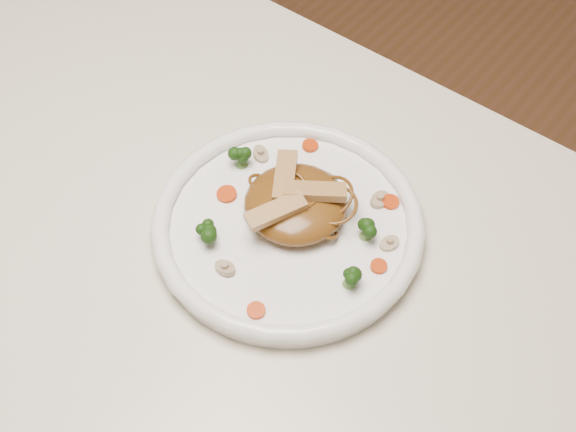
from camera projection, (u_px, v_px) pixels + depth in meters
The scene contains 19 objects.
table at pixel (185, 294), 0.92m from camera, with size 1.20×0.80×0.75m.
plate at pixel (288, 228), 0.84m from camera, with size 0.30×0.30×0.02m, color white.
noodle_mound at pixel (296, 203), 0.83m from camera, with size 0.11×0.11×0.04m, color brown.
chicken_a at pixel (315, 191), 0.82m from camera, with size 0.07×0.02×0.01m, color tan.
chicken_b at pixel (285, 176), 0.83m from camera, with size 0.07×0.02×0.01m, color tan.
chicken_c at pixel (276, 211), 0.80m from camera, with size 0.07×0.02×0.01m, color tan.
broccoli_0 at pixel (366, 228), 0.81m from camera, with size 0.02×0.02×0.03m, color #1C400D, non-canonical shape.
broccoli_1 at pixel (241, 157), 0.88m from camera, with size 0.03×0.03×0.03m, color #1C400D, non-canonical shape.
broccoli_2 at pixel (209, 230), 0.81m from camera, with size 0.03×0.03×0.03m, color #1C400D, non-canonical shape.
broccoli_3 at pixel (350, 275), 0.78m from camera, with size 0.03×0.03×0.03m, color #1C400D, non-canonical shape.
carrot_0 at pixel (391, 202), 0.85m from camera, with size 0.02×0.02×0.01m, color #BC3806.
carrot_1 at pixel (227, 194), 0.86m from camera, with size 0.02×0.02×0.01m, color #BC3806.
carrot_2 at pixel (379, 266), 0.80m from camera, with size 0.02×0.02×0.01m, color #BC3806.
carrot_3 at pixel (310, 146), 0.90m from camera, with size 0.02×0.02×0.01m, color #BC3806.
carrot_4 at pixel (256, 310), 0.77m from camera, with size 0.02×0.02×0.01m, color #BC3806.
mushroom_0 at pixel (225, 268), 0.80m from camera, with size 0.02×0.02×0.01m, color tan.
mushroom_1 at pixel (389, 243), 0.82m from camera, with size 0.02×0.02×0.01m, color tan.
mushroom_2 at pixel (261, 154), 0.89m from camera, with size 0.02×0.02×0.01m, color tan.
mushroom_3 at pixel (380, 200), 0.85m from camera, with size 0.03×0.03×0.01m, color tan.
Camera 1 is at (0.40, -0.30, 1.43)m, focal length 47.80 mm.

